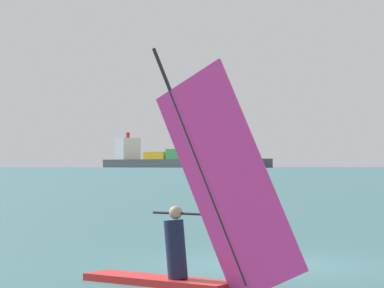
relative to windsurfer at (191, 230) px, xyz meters
name	(u,v)px	position (x,y,z in m)	size (l,w,h in m)	color
ground_plane	(264,265)	(1.66, 2.96, -0.91)	(4000.00, 4000.00, 0.00)	#386066
windsurfer	(191,230)	(0.00, 0.00, 0.00)	(3.39, 2.82, 4.06)	red
cargo_ship	(180,159)	(49.36, 843.01, 7.56)	(165.00, 176.26, 38.18)	#3F444C
distant_headland	(330,159)	(297.21, 1222.11, 11.47)	(1150.93, 417.91, 24.76)	#60665B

